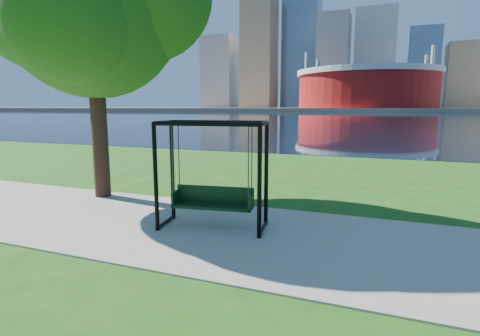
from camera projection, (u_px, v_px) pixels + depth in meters
The scene contains 8 objects.
ground at pixel (232, 225), 7.77m from camera, with size 900.00×900.00×0.00m, color #1E5114.
path at pixel (222, 232), 7.31m from camera, with size 120.00×4.00×0.03m, color #9E937F.
river at pixel (376, 116), 101.50m from camera, with size 900.00×180.00×0.02m, color black.
far_bank at pixel (384, 109), 288.81m from camera, with size 900.00×228.00×2.00m, color #937F60.
stadium at pixel (367, 87), 225.04m from camera, with size 83.00×83.00×32.00m.
skyline at pixel (381, 65), 297.04m from camera, with size 392.00×66.00×96.50m.
swing at pixel (213, 178), 7.41m from camera, with size 2.23×1.23×2.16m.
park_tree at pixel (92, 3), 9.48m from camera, with size 5.85×5.28×7.26m.
Camera 1 is at (2.88, -6.90, 2.42)m, focal length 28.00 mm.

